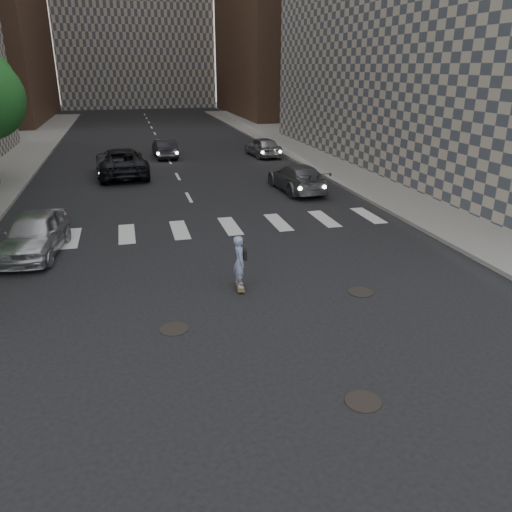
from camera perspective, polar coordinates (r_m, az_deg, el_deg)
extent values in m
plane|color=black|center=(11.63, 1.25, -9.97)|extent=(160.00, 160.00, 0.00)
cube|color=gray|center=(34.75, 15.77, 10.41)|extent=(13.00, 80.00, 0.15)
cube|color=black|center=(27.69, 16.28, 11.89)|extent=(0.30, 18.00, 4.00)
cylinder|color=black|center=(10.07, 12.14, -15.92)|extent=(0.70, 0.70, 0.02)
cylinder|color=black|center=(12.35, -9.35, -8.22)|extent=(0.70, 0.70, 0.02)
cylinder|color=black|center=(14.37, 11.86, -4.05)|extent=(0.70, 0.70, 0.02)
cube|color=brown|center=(14.27, -1.83, -3.48)|extent=(0.29, 0.81, 0.02)
cylinder|color=green|center=(14.02, -2.00, -4.15)|extent=(0.03, 0.06, 0.05)
cylinder|color=green|center=(14.04, -1.42, -4.12)|extent=(0.03, 0.06, 0.05)
cylinder|color=green|center=(14.54, -2.23, -3.21)|extent=(0.03, 0.06, 0.05)
cylinder|color=green|center=(14.55, -1.67, -3.18)|extent=(0.03, 0.06, 0.05)
imported|color=#8596C2|center=(13.97, -1.87, -0.64)|extent=(0.42, 0.59, 1.50)
cube|color=black|center=(13.96, -1.24, 0.16)|extent=(0.12, 0.26, 0.28)
imported|color=#BABBC1|center=(18.27, -23.97, 2.35)|extent=(2.20, 4.35, 1.42)
imported|color=black|center=(30.08, -16.07, 10.01)|extent=(1.61, 4.16, 1.35)
imported|color=#5C5E64|center=(25.54, 4.71, 8.92)|extent=(2.12, 4.75, 1.35)
imported|color=black|center=(30.01, -15.15, 10.31)|extent=(3.04, 5.90, 1.59)
imported|color=#A6A9AD|center=(35.54, 0.77, 12.38)|extent=(2.02, 4.11, 1.35)
imported|color=black|center=(35.63, -10.39, 12.01)|extent=(1.56, 3.92, 1.27)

